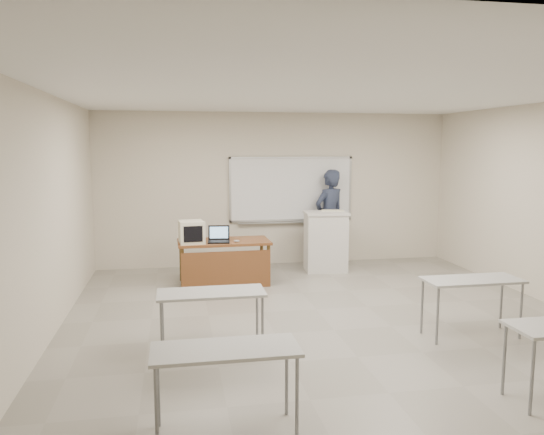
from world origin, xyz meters
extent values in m
cube|color=gray|center=(0.00, 0.00, -0.01)|extent=(7.00, 8.00, 0.01)
cube|color=white|center=(0.30, 3.97, 1.50)|extent=(2.40, 0.03, 1.20)
cube|color=#B7BABC|center=(0.30, 3.97, 2.12)|extent=(2.48, 0.04, 0.04)
cube|color=#B7BABC|center=(0.30, 3.97, 0.88)|extent=(2.48, 0.04, 0.04)
cube|color=#B7BABC|center=(-0.92, 3.97, 1.50)|extent=(0.04, 0.04, 1.28)
cube|color=#B7BABC|center=(1.52, 3.97, 1.50)|extent=(0.04, 0.04, 1.28)
cube|color=#B7BABC|center=(0.30, 3.92, 0.84)|extent=(2.16, 0.07, 0.02)
cube|color=#ABABA6|center=(-1.60, -0.50, 0.71)|extent=(1.20, 0.50, 0.03)
cylinder|color=slate|center=(-2.15, -0.70, 0.35)|extent=(0.03, 0.03, 0.70)
cylinder|color=slate|center=(-1.05, -0.70, 0.35)|extent=(0.03, 0.03, 0.70)
cylinder|color=slate|center=(-2.15, -0.30, 0.35)|extent=(0.03, 0.03, 0.70)
cylinder|color=slate|center=(-1.05, -0.30, 0.35)|extent=(0.03, 0.03, 0.70)
cube|color=#ABABA6|center=(1.60, -0.50, 0.71)|extent=(1.20, 0.50, 0.03)
cylinder|color=slate|center=(1.05, -0.70, 0.35)|extent=(0.03, 0.03, 0.70)
cylinder|color=slate|center=(2.15, -0.70, 0.35)|extent=(0.03, 0.03, 0.70)
cylinder|color=slate|center=(1.05, -0.30, 0.35)|extent=(0.03, 0.03, 0.70)
cylinder|color=slate|center=(2.15, -0.30, 0.35)|extent=(0.03, 0.03, 0.70)
cube|color=#ABABA6|center=(-1.60, -2.20, 0.71)|extent=(1.20, 0.50, 0.03)
cylinder|color=slate|center=(-2.15, -2.40, 0.35)|extent=(0.03, 0.03, 0.70)
cylinder|color=slate|center=(-1.05, -2.40, 0.35)|extent=(0.03, 0.03, 0.70)
cylinder|color=slate|center=(-2.15, -2.00, 0.35)|extent=(0.03, 0.03, 0.70)
cylinder|color=slate|center=(-1.05, -2.00, 0.35)|extent=(0.03, 0.03, 0.70)
cylinder|color=slate|center=(1.05, -2.40, 0.35)|extent=(0.03, 0.03, 0.70)
cylinder|color=slate|center=(1.05, -2.00, 0.35)|extent=(0.03, 0.03, 0.70)
cube|color=brown|center=(-1.18, 2.60, 0.73)|extent=(1.55, 0.78, 0.04)
cube|color=brown|center=(-1.18, 2.23, 0.32)|extent=(1.47, 0.03, 0.63)
cylinder|color=#503916|center=(-1.89, 2.27, 0.35)|extent=(0.06, 0.06, 0.71)
cylinder|color=#503916|center=(-0.46, 2.27, 0.35)|extent=(0.06, 0.06, 0.71)
cylinder|color=#503916|center=(-1.89, 2.93, 0.35)|extent=(0.06, 0.06, 0.71)
cylinder|color=#503916|center=(-0.46, 2.93, 0.35)|extent=(0.06, 0.06, 0.71)
cube|color=#BCB9B3|center=(0.80, 3.20, 0.54)|extent=(0.76, 0.54, 1.08)
cube|color=#BCB9B3|center=(0.80, 3.20, 1.10)|extent=(0.80, 0.58, 0.04)
cube|color=beige|center=(-1.73, 2.50, 0.93)|extent=(0.39, 0.41, 0.37)
cube|color=beige|center=(-1.73, 2.28, 0.93)|extent=(0.40, 0.04, 0.38)
cube|color=black|center=(-1.73, 2.26, 0.93)|extent=(0.31, 0.01, 0.26)
cube|color=black|center=(-1.28, 2.42, 0.76)|extent=(0.36, 0.26, 0.02)
cube|color=black|center=(-1.28, 2.41, 0.77)|extent=(0.29, 0.15, 0.01)
cube|color=black|center=(-1.28, 2.58, 0.89)|extent=(0.36, 0.08, 0.24)
cube|color=#739DBF|center=(-1.28, 2.57, 0.89)|extent=(0.30, 0.05, 0.19)
ellipsoid|color=#93959B|center=(-0.98, 2.40, 0.77)|extent=(0.11, 0.10, 0.04)
cube|color=beige|center=(0.95, 3.28, 1.14)|extent=(0.44, 0.24, 0.02)
imported|color=black|center=(1.03, 3.76, 0.95)|extent=(0.82, 0.71, 1.89)
camera|label=1|loc=(-1.97, -6.30, 2.35)|focal=35.00mm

